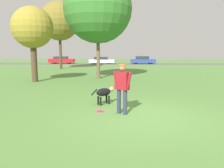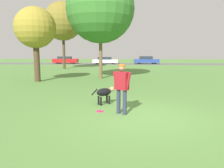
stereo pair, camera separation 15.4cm
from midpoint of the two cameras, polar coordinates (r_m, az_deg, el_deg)
The scene contains 11 objects.
ground_plane at distance 7.05m, azimuth 6.96°, elevation -8.35°, with size 120.00×120.00×0.00m, color #56843D.
far_road_strip at distance 38.65m, azimuth 3.72°, elevation 5.27°, with size 120.00×6.00×0.01m.
person at distance 7.05m, azimuth 2.03°, elevation -0.24°, with size 0.64×0.48×1.63m.
dog at distance 8.47m, azimuth -2.48°, elevation -2.25°, with size 0.88×0.76×0.67m.
frisbee at distance 7.54m, azimuth -3.75°, elevation -7.14°, with size 0.25×0.25×0.02m.
tree_mid_center at distance 17.18m, azimuth -4.00°, elevation 19.01°, with size 5.10×5.10×7.77m.
tree_far_left at distance 28.04m, azimuth -13.73°, elevation 15.66°, with size 4.65×4.65×8.08m.
tree_near_left at distance 15.99m, azimuth -20.34°, elevation 13.54°, with size 2.76×2.76×5.05m.
parked_car_red at distance 40.42m, azimuth -13.15°, elevation 6.11°, with size 4.44×1.68×1.30m.
parked_car_white at distance 38.47m, azimuth -2.79°, elevation 6.16°, with size 4.45×1.76×1.23m.
parked_car_blue at distance 38.84m, azimuth 7.89°, elevation 6.21°, with size 4.36×1.85×1.36m.
Camera 1 is at (-0.57, -6.75, 2.01)m, focal length 35.00 mm.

